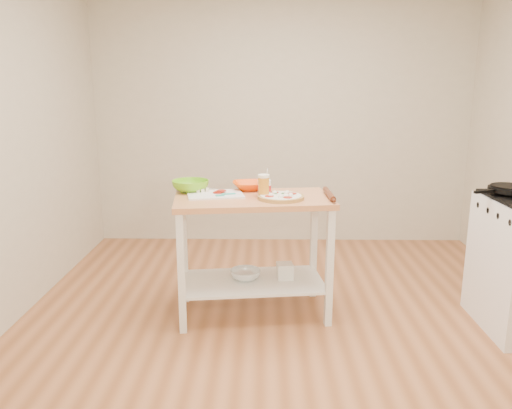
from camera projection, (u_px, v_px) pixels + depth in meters
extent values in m
cube|color=#B36E42|center=(291.00, 338.00, 3.43)|extent=(4.00, 4.50, 0.02)
cube|color=beige|center=(282.00, 118.00, 5.31)|extent=(4.00, 0.02, 2.70)
cube|color=beige|center=(368.00, 269.00, 0.91)|extent=(4.00, 0.02, 2.70)
cube|color=tan|center=(253.00, 200.00, 3.60)|extent=(1.19, 0.74, 0.04)
cube|color=white|center=(253.00, 282.00, 3.74)|extent=(1.10, 0.67, 0.02)
cube|color=white|center=(181.00, 274.00, 3.40)|extent=(0.06, 0.06, 0.86)
cube|color=white|center=(184.00, 250.00, 3.90)|extent=(0.06, 0.06, 0.86)
cube|color=white|center=(329.00, 269.00, 3.50)|extent=(0.06, 0.06, 0.86)
cube|color=white|center=(314.00, 246.00, 4.00)|extent=(0.06, 0.06, 0.86)
cylinder|color=black|center=(510.00, 189.00, 3.49)|extent=(0.29, 0.29, 0.03)
cube|color=black|center=(485.00, 191.00, 3.42)|extent=(0.17, 0.09, 0.02)
cylinder|color=tan|center=(281.00, 198.00, 3.53)|extent=(0.33, 0.33, 0.02)
cylinder|color=tan|center=(281.00, 196.00, 3.53)|extent=(0.33, 0.33, 0.01)
cylinder|color=white|center=(281.00, 196.00, 3.53)|extent=(0.29, 0.29, 0.01)
cylinder|color=#A2180A|center=(292.00, 194.00, 3.57)|extent=(0.06, 0.06, 0.01)
cylinder|color=#A2180A|center=(274.00, 193.00, 3.61)|extent=(0.06, 0.06, 0.01)
cylinder|color=#A2180A|center=(269.00, 196.00, 3.49)|extent=(0.06, 0.06, 0.01)
cylinder|color=#A2180A|center=(288.00, 198.00, 3.45)|extent=(0.06, 0.06, 0.01)
sphere|color=white|center=(286.00, 193.00, 3.58)|extent=(0.04, 0.04, 0.04)
sphere|color=white|center=(274.00, 193.00, 3.59)|extent=(0.04, 0.04, 0.04)
sphere|color=white|center=(271.00, 196.00, 3.51)|extent=(0.04, 0.04, 0.04)
sphere|color=white|center=(281.00, 197.00, 3.46)|extent=(0.04, 0.04, 0.04)
sphere|color=white|center=(291.00, 196.00, 3.51)|extent=(0.04, 0.04, 0.04)
sphere|color=white|center=(287.00, 193.00, 3.59)|extent=(0.04, 0.04, 0.04)
plane|color=#135311|center=(292.00, 194.00, 3.55)|extent=(0.03, 0.03, 0.00)
plane|color=#135311|center=(283.00, 193.00, 3.57)|extent=(0.03, 0.03, 0.00)
plane|color=#135311|center=(275.00, 193.00, 3.57)|extent=(0.04, 0.04, 0.00)
plane|color=#135311|center=(272.00, 195.00, 3.51)|extent=(0.03, 0.03, 0.00)
cube|color=white|center=(215.00, 194.00, 3.65)|extent=(0.45, 0.37, 0.01)
cube|color=#F4EACC|center=(198.00, 191.00, 3.69)|extent=(0.03, 0.03, 0.02)
cube|color=#F4EACC|center=(203.00, 191.00, 3.70)|extent=(0.03, 0.03, 0.02)
cube|color=#F4EACC|center=(207.00, 190.00, 3.70)|extent=(0.03, 0.03, 0.02)
cube|color=#F4EACC|center=(198.00, 190.00, 3.73)|extent=(0.03, 0.03, 0.02)
cube|color=#F4EACC|center=(202.00, 190.00, 3.73)|extent=(0.03, 0.03, 0.02)
cube|color=#F4EACC|center=(207.00, 189.00, 3.74)|extent=(0.03, 0.03, 0.02)
cylinder|color=#A2180A|center=(218.00, 192.00, 3.67)|extent=(0.07, 0.07, 0.01)
cylinder|color=#A2180A|center=(220.00, 192.00, 3.67)|extent=(0.07, 0.07, 0.01)
cylinder|color=#A2180A|center=(222.00, 191.00, 3.67)|extent=(0.07, 0.07, 0.01)
cube|color=teal|center=(220.00, 195.00, 3.58)|extent=(0.07, 0.05, 0.01)
cylinder|color=teal|center=(229.00, 194.00, 3.62)|extent=(0.10, 0.04, 0.01)
cube|color=silver|center=(205.00, 190.00, 3.78)|extent=(0.17, 0.11, 0.00)
cube|color=black|center=(189.00, 191.00, 3.71)|extent=(0.10, 0.07, 0.01)
imported|color=#ED4703|center=(249.00, 186.00, 3.84)|extent=(0.30, 0.30, 0.06)
imported|color=#6FBF19|center=(191.00, 186.00, 3.77)|extent=(0.30, 0.30, 0.09)
cylinder|color=orange|center=(264.00, 187.00, 3.56)|extent=(0.08, 0.08, 0.15)
cylinder|color=white|center=(264.00, 176.00, 3.54)|extent=(0.08, 0.08, 0.02)
cylinder|color=white|center=(264.00, 188.00, 3.61)|extent=(0.10, 0.10, 0.12)
cylinder|color=red|center=(264.00, 188.00, 3.61)|extent=(0.10, 0.10, 0.04)
cylinder|color=silver|center=(267.00, 176.00, 3.59)|extent=(0.01, 0.06, 0.12)
cylinder|color=#5D2915|center=(329.00, 194.00, 3.59)|extent=(0.05, 0.35, 0.04)
imported|color=silver|center=(245.00, 275.00, 3.75)|extent=(0.24, 0.24, 0.07)
cube|color=white|center=(285.00, 271.00, 3.76)|extent=(0.13, 0.13, 0.12)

